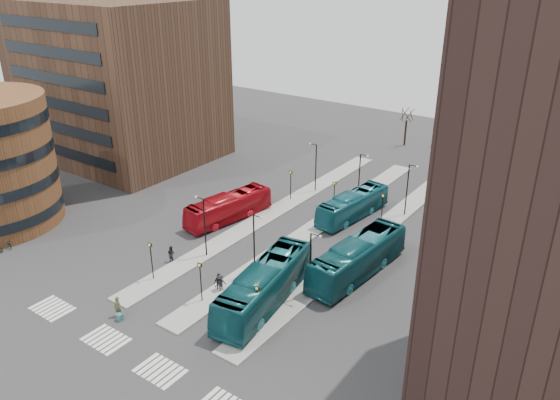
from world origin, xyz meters
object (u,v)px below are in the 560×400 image
Objects in this scene: red_bus at (229,207)px; traveller at (118,307)px; teal_bus_b at (353,205)px; suitcase at (120,317)px; teal_bus_d at (459,169)px; commuter_a at (171,254)px; commuter_c at (221,283)px; bicycle_far at (8,243)px; teal_bus_a at (265,285)px; commuter_b at (219,282)px; teal_bus_c at (358,257)px.

traveller is (4.41, -19.03, -0.60)m from red_bus.
teal_bus_b is (10.95, 8.57, -0.02)m from red_bus.
red_bus reaches higher than suitcase.
teal_bus_d is 6.92× the size of traveller.
commuter_a is (1.48, -10.23, -0.69)m from red_bus.
bicycle_far is (-22.82, -6.52, -0.36)m from commuter_c.
teal_bus_d is 39.53m from commuter_a.
commuter_b is at bearing -179.27° from teal_bus_a.
suitcase is 28.59m from teal_bus_b.
suitcase is at bearing -120.37° from teal_bus_c.
traveller is (-0.51, 0.32, 0.61)m from suitcase.
teal_bus_a is 1.03× the size of teal_bus_c.
teal_bus_b is 20.12m from commuter_b.
teal_bus_b reaches higher than commuter_a.
red_bus is 19.55m from traveller.
traveller is at bearing -121.98° from teal_bus_c.
teal_bus_c reaches higher than bicycle_far.
traveller is 1.11× the size of commuter_a.
bicycle_far is at bearing -118.28° from red_bus.
red_bus is 0.84× the size of teal_bus_a.
teal_bus_d is at bearing -25.07° from bicycle_far.
traveller is (-12.75, -17.15, -0.85)m from teal_bus_c.
teal_bus_d reaches higher than commuter_c.
suitcase is 12.03m from teal_bus_a.
teal_bus_b is 20.11m from commuter_c.
traveller reaches higher than commuter_b.
suitcase is at bearing -66.00° from red_bus.
bicycle_far is at bearing 170.43° from suitcase.
red_bus is 6.63× the size of commuter_c.
red_bus is 10.36m from commuter_a.
commuter_c is at bearing 52.42° from traveller.
teal_bus_c is 7.68× the size of commuter_a.
teal_bus_a is at bearing 41.67° from suitcase.
teal_bus_a reaches higher than commuter_a.
traveller is 1.03× the size of bicycle_far.
teal_bus_b is at bearing -162.31° from commuter_c.
teal_bus_b is 0.85× the size of teal_bus_d.
teal_bus_a is 19.32m from teal_bus_b.
teal_bus_b is at bearing 125.37° from teal_bus_c.
traveller reaches higher than commuter_c.
teal_bus_c reaches higher than commuter_b.
commuter_a is at bearing -75.34° from commuter_c.
teal_bus_b is 21.07m from commuter_a.
traveller is (-6.54, -27.60, -0.59)m from teal_bus_b.
suitcase is at bearing 108.36° from commuter_a.
teal_bus_d is at bearing 66.71° from traveller.
commuter_a is 7.19m from commuter_b.
suitcase is 0.86m from traveller.
teal_bus_c reaches higher than red_bus.
bicycle_far is (-27.09, -7.30, -1.34)m from teal_bus_a.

